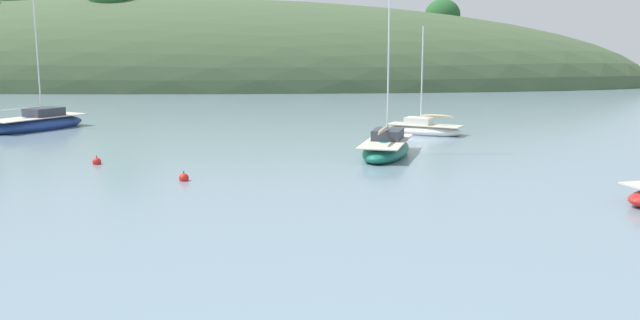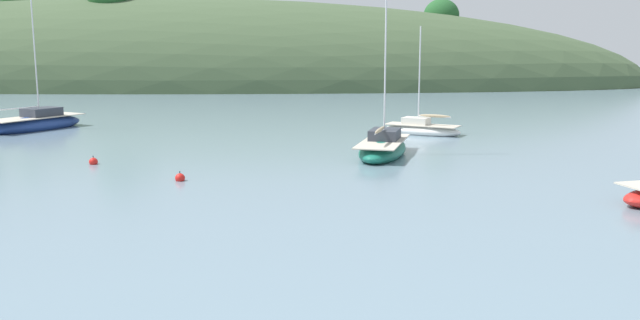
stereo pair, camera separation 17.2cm
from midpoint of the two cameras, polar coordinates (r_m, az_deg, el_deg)
far_shoreline_hill at (r=104.23m, az=-13.76°, el=6.26°), size 150.00×36.00×28.98m
sailboat_black_sloop at (r=52.04m, az=-22.89°, el=2.94°), size 5.96×8.04×10.43m
sailboat_grey_yawl at (r=36.61m, az=5.82°, el=1.04°), size 4.03×7.28×10.30m
sailboat_white_near at (r=45.87m, az=9.07°, el=2.64°), size 5.66×4.19×7.46m
mooring_buoy_outer at (r=30.25m, az=-11.53°, el=-1.53°), size 0.44×0.44×0.54m
mooring_buoy_inner at (r=35.67m, az=-18.52°, el=-0.14°), size 0.44×0.44×0.54m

